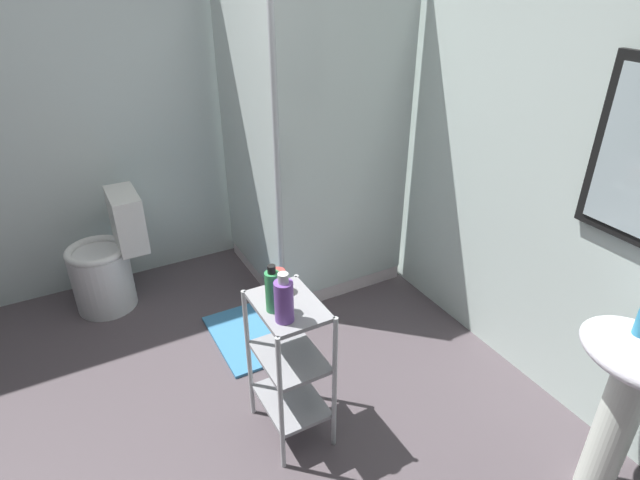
# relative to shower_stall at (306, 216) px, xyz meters

# --- Properties ---
(ground_plane) EXTENTS (4.20, 4.20, 0.02)m
(ground_plane) POSITION_rel_shower_stall_xyz_m (1.20, -1.22, -0.47)
(ground_plane) COLOR #54494F
(wall_back) EXTENTS (4.20, 0.14, 2.50)m
(wall_back) POSITION_rel_shower_stall_xyz_m (1.21, 0.63, 0.79)
(wall_back) COLOR silver
(wall_back) RESTS_ON ground_plane
(wall_left) EXTENTS (0.10, 4.20, 2.50)m
(wall_left) POSITION_rel_shower_stall_xyz_m (-0.65, -1.22, 0.79)
(wall_left) COLOR silver
(wall_left) RESTS_ON ground_plane
(shower_stall) EXTENTS (0.92, 0.92, 2.00)m
(shower_stall) POSITION_rel_shower_stall_xyz_m (0.00, 0.00, 0.00)
(shower_stall) COLOR white
(shower_stall) RESTS_ON ground_plane
(pedestal_sink) EXTENTS (0.46, 0.37, 0.81)m
(pedestal_sink) POSITION_rel_shower_stall_xyz_m (2.13, 0.30, 0.12)
(pedestal_sink) COLOR white
(pedestal_sink) RESTS_ON ground_plane
(toilet) EXTENTS (0.37, 0.49, 0.76)m
(toilet) POSITION_rel_shower_stall_xyz_m (-0.28, -1.27, -0.15)
(toilet) COLOR white
(toilet) RESTS_ON ground_plane
(storage_cart) EXTENTS (0.38, 0.28, 0.74)m
(storage_cart) POSITION_rel_shower_stall_xyz_m (1.21, -0.71, -0.03)
(storage_cart) COLOR silver
(storage_cart) RESTS_ON ground_plane
(body_wash_bottle_green) EXTENTS (0.06, 0.06, 0.22)m
(body_wash_bottle_green) POSITION_rel_shower_stall_xyz_m (1.22, -0.78, 0.37)
(body_wash_bottle_green) COLOR #369856
(body_wash_bottle_green) RESTS_ON storage_cart
(conditioner_bottle_purple) EXTENTS (0.08, 0.08, 0.22)m
(conditioner_bottle_purple) POSITION_rel_shower_stall_xyz_m (1.30, -0.76, 0.37)
(conditioner_bottle_purple) COLOR purple
(conditioner_bottle_purple) RESTS_ON storage_cart
(rinse_cup) EXTENTS (0.07, 0.07, 0.10)m
(rinse_cup) POSITION_rel_shower_stall_xyz_m (1.10, -0.70, 0.33)
(rinse_cup) COLOR #B24742
(rinse_cup) RESTS_ON storage_cart
(bath_mat) EXTENTS (0.60, 0.40, 0.02)m
(bath_mat) POSITION_rel_shower_stall_xyz_m (0.47, -0.63, -0.45)
(bath_mat) COLOR teal
(bath_mat) RESTS_ON ground_plane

